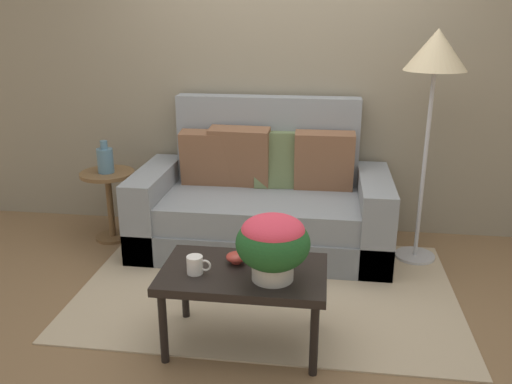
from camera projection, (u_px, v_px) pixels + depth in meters
The scene contains 11 objects.
ground_plane at pixel (267, 291), 3.57m from camera, with size 14.00×14.00×0.00m, color brown.
wall_back at pixel (286, 54), 4.26m from camera, with size 6.40×0.12×2.94m, color gray.
area_rug at pixel (267, 288), 3.60m from camera, with size 2.50×1.63×0.01m, color tan.
couch at pixel (263, 203), 4.18m from camera, with size 1.95×0.93×1.15m.
coffee_table at pixel (244, 279), 2.88m from camera, with size 0.90×0.54×0.46m.
side_table at pixel (109, 193), 4.28m from camera, with size 0.43×0.43×0.58m.
floor_lamp at pixel (435, 64), 3.58m from camera, with size 0.43×0.43×1.69m.
potted_plant at pixel (273, 242), 2.70m from camera, with size 0.38×0.38×0.35m.
coffee_mug at pixel (196, 265), 2.81m from camera, with size 0.13×0.09×0.10m.
snack_bowl at pixel (236, 257), 2.93m from camera, with size 0.12×0.12×0.06m.
table_vase at pixel (105, 160), 4.18m from camera, with size 0.13×0.13×0.26m.
Camera 1 is at (0.35, -3.14, 1.79)m, focal length 37.10 mm.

